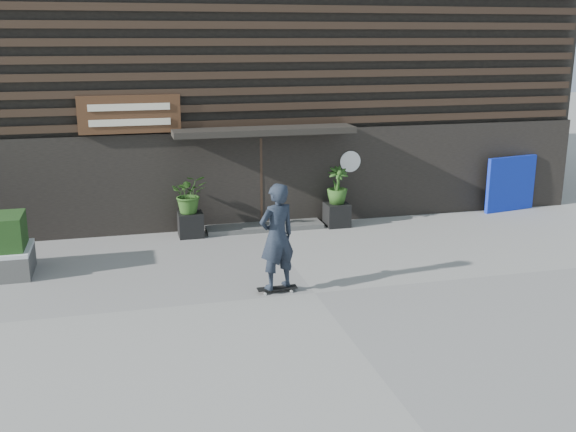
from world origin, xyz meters
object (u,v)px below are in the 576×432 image
object	(u,v)px
planter_pot_left	(191,224)
skateboarder	(277,237)
blue_tarp	(511,184)
planter_pot_right	(337,215)

from	to	relation	value
planter_pot_left	skateboarder	world-z (taller)	skateboarder
blue_tarp	planter_pot_left	bearing A→B (deg)	171.08
planter_pot_right	blue_tarp	size ratio (longest dim) A/B	0.36
planter_pot_left	blue_tarp	world-z (taller)	blue_tarp
planter_pot_left	planter_pot_right	distance (m)	3.80
skateboarder	blue_tarp	bearing A→B (deg)	29.75
planter_pot_left	skateboarder	xyz separation A→B (m)	(1.21, -4.18, 0.82)
blue_tarp	skateboarder	distance (m)	9.03
blue_tarp	skateboarder	size ratio (longest dim) A/B	0.77
planter_pot_right	skateboarder	world-z (taller)	skateboarder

